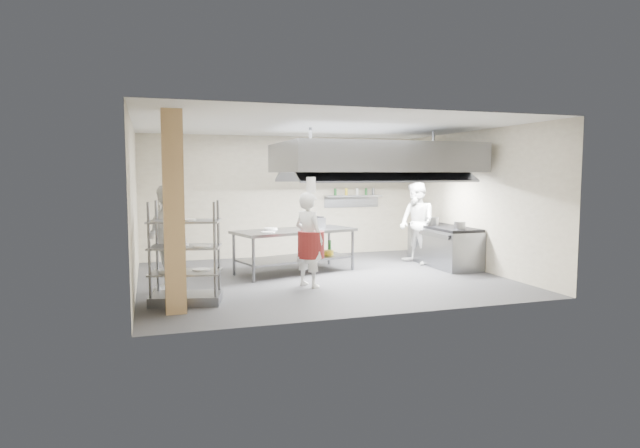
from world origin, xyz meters
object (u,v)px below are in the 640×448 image
object	(u,v)px
chef_head	(309,240)
griddle	(313,223)
stockpot	(432,222)
island	(295,251)
cooking_range	(444,247)
chef_plating	(167,239)
chef_line	(417,223)
pass_rack	(185,253)

from	to	relation	value
chef_head	griddle	bearing A→B (deg)	-48.98
stockpot	island	bearing A→B (deg)	178.96
cooking_range	chef_plating	distance (m)	6.16
chef_plating	stockpot	size ratio (longest dim) A/B	6.81
chef_line	griddle	bearing A→B (deg)	-100.32
cooking_range	stockpot	distance (m)	0.64
island	chef_plating	xyz separation A→B (m)	(-2.61, -1.24, 0.49)
cooking_range	chef_line	bearing A→B (deg)	140.55
cooking_range	chef_plating	bearing A→B (deg)	-170.29
island	stockpot	size ratio (longest dim) A/B	9.09
chef_plating	chef_line	bearing A→B (deg)	76.31
cooking_range	chef_line	distance (m)	0.81
pass_rack	chef_line	xyz separation A→B (m)	(5.32, 2.25, 0.12)
stockpot	pass_rack	bearing A→B (deg)	-160.23
cooking_range	chef_line	size ratio (longest dim) A/B	1.06
griddle	chef_plating	bearing A→B (deg)	178.46
griddle	island	bearing A→B (deg)	177.80
pass_rack	griddle	world-z (taller)	pass_rack
cooking_range	stockpot	xyz separation A→B (m)	(-0.23, 0.14, 0.58)
island	chef_plating	distance (m)	2.93
chef_line	pass_rack	bearing A→B (deg)	-76.90
chef_plating	cooking_range	bearing A→B (deg)	71.62
cooking_range	griddle	world-z (taller)	griddle
island	cooking_range	distance (m)	3.44
island	griddle	bearing A→B (deg)	8.81
chef_head	griddle	distance (m)	1.78
pass_rack	chef_head	distance (m)	2.31
pass_rack	cooking_range	size ratio (longest dim) A/B	0.82
island	cooking_range	bearing A→B (deg)	-19.11
island	pass_rack	distance (m)	3.15
pass_rack	stockpot	world-z (taller)	pass_rack
chef_line	griddle	size ratio (longest dim) A/B	4.25
stockpot	chef_line	bearing A→B (deg)	135.23
chef_line	stockpot	bearing A→B (deg)	35.36
chef_plating	island	bearing A→B (deg)	87.24
chef_plating	stockpot	xyz separation A→B (m)	(5.82, 1.18, 0.05)
pass_rack	chef_line	world-z (taller)	chef_line
chef_head	griddle	xyz separation A→B (m)	(0.59, 1.67, 0.15)
chef_line	cooking_range	bearing A→B (deg)	40.68
chef_head	stockpot	xyz separation A→B (m)	(3.34, 1.40, 0.12)
island	stockpot	bearing A→B (deg)	-16.80
island	chef_head	distance (m)	1.52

